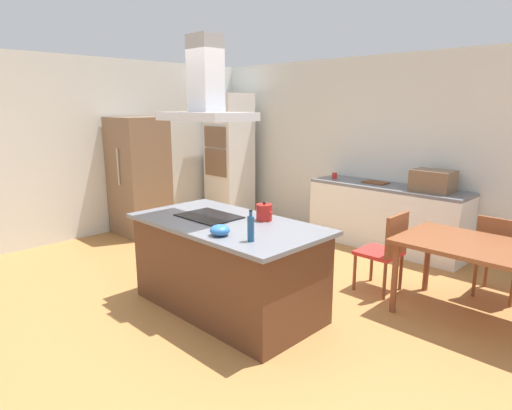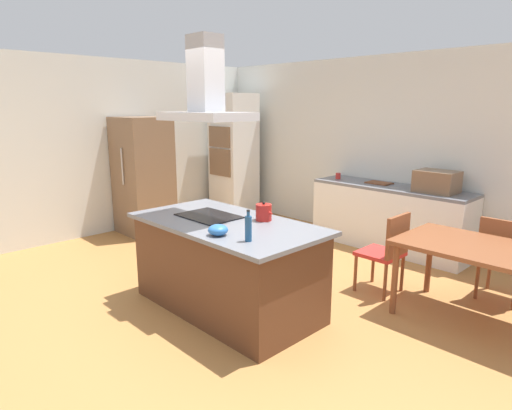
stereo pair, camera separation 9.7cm
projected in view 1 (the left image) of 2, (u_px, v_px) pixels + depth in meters
The scene contains 18 objects.
ground at pixel (318, 269), 5.46m from camera, with size 16.00×16.00×0.00m, color #AD753D.
wall_back at pixel (393, 151), 6.37m from camera, with size 7.20×0.10×2.70m, color silver.
wall_left at pixel (132, 145), 7.17m from camera, with size 0.10×8.80×2.70m, color silver.
kitchen_island at pixel (227, 265), 4.31m from camera, with size 1.96×1.04×0.90m.
cooktop at pixel (209, 216), 4.40m from camera, with size 0.60×0.44×0.01m, color black.
tea_kettle at pixel (264, 212), 4.25m from camera, with size 0.21×0.16×0.19m.
olive_oil_bottle at pixel (251, 228), 3.58m from camera, with size 0.06×0.06×0.27m.
mixing_bowl at pixel (220, 230), 3.76m from camera, with size 0.17×0.17×0.10m, color #2D6BB7.
back_counter at pixel (386, 217), 6.22m from camera, with size 2.22×0.62×0.90m.
countertop_microwave at pixel (433, 181), 5.66m from camera, with size 0.50×0.38×0.28m, color brown.
coffee_mug_red at pixel (334, 176), 6.68m from camera, with size 0.08×0.08×0.09m, color red.
cutting_board at pixel (375, 182), 6.30m from camera, with size 0.34×0.24×0.02m, color brown.
wall_oven_stack at pixel (229, 155), 7.99m from camera, with size 0.70×0.66×2.20m.
refrigerator at pixel (139, 176), 6.83m from camera, with size 0.80×0.73×1.82m.
dining_table at pixel (479, 253), 4.02m from camera, with size 1.40×0.90×0.75m.
chair_at_left_end at pixel (387, 248), 4.69m from camera, with size 0.42×0.42×0.89m.
chair_facing_back_wall at pixel (500, 253), 4.52m from camera, with size 0.42×0.42×0.89m.
range_hood at pixel (206, 93), 4.13m from camera, with size 0.90×0.55×0.78m.
Camera 1 is at (3.06, -2.70, 1.99)m, focal length 30.77 mm.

